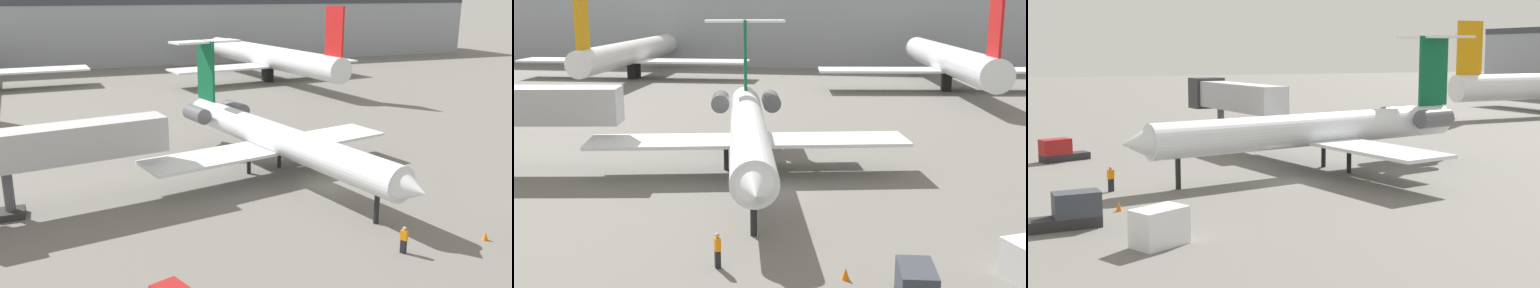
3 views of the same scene
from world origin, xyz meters
The scene contains 8 objects.
ground_plane centered at (0.00, 0.00, -0.05)m, with size 400.00×400.00×0.10m, color #66635E.
regional_jet centered at (-2.46, 4.76, 3.42)m, with size 22.86×30.78×10.45m.
jet_bridge centered at (-20.49, 2.61, 4.64)m, with size 16.08×5.58×6.34m.
ground_crew_marshaller centered at (-0.58, -11.82, 0.86)m, with size 0.41×0.47×1.69m.
baggage_tug_lead centered at (-14.98, -14.15, 0.84)m, with size 2.69×4.24×1.90m.
baggage_tug_trailing centered at (8.15, -15.06, 0.84)m, with size 1.74×4.10×1.90m.
cargo_container_uld centered at (13.20, -11.35, 0.92)m, with size 2.62×2.99×1.84m.
traffic_cone_near centered at (5.28, -12.15, 0.28)m, with size 0.36×0.36×0.55m.
Camera 3 is at (45.15, -17.54, 9.31)m, focal length 48.33 mm.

